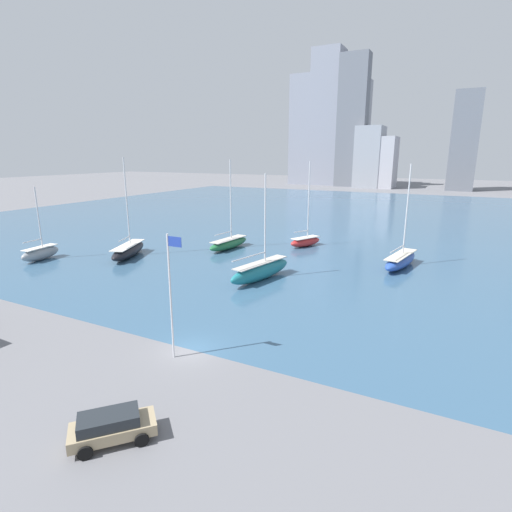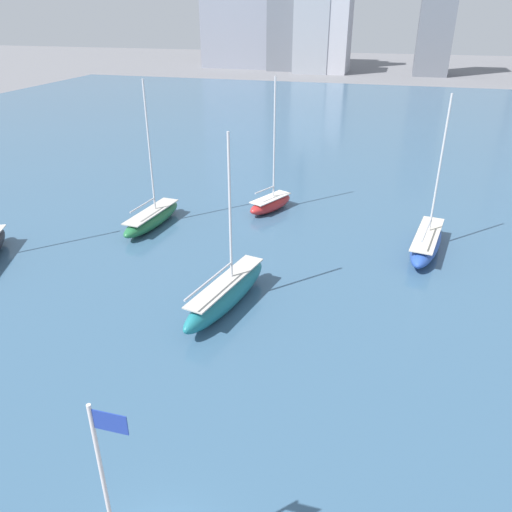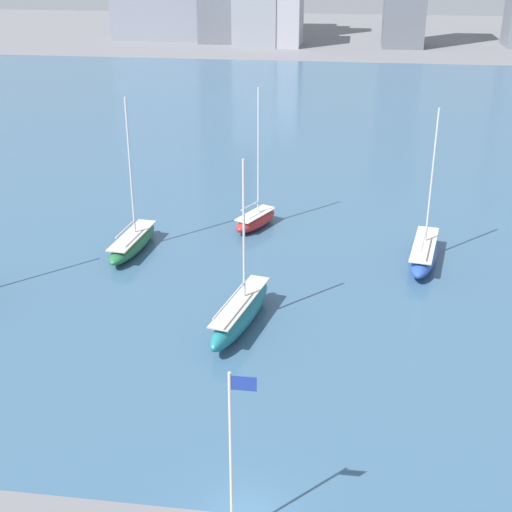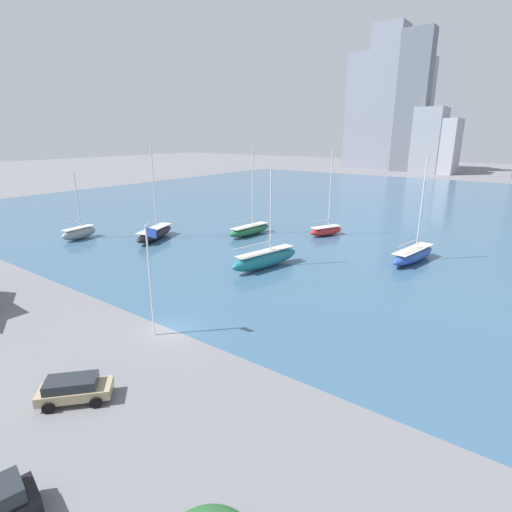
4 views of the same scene
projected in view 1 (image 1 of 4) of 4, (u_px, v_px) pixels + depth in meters
name	position (u px, v px, depth m)	size (l,w,h in m)	color
ground_plane	(191.00, 350.00, 30.50)	(500.00, 500.00, 0.00)	slate
harbor_water	(374.00, 220.00, 90.85)	(180.00, 140.00, 0.00)	#385B7A
flag_pole	(171.00, 292.00, 28.12)	(1.24, 0.14, 9.27)	silver
distant_city_skyline	(446.00, 131.00, 168.48)	(161.78, 24.17, 64.16)	gray
sailboat_gray	(40.00, 253.00, 56.39)	(2.47, 6.24, 10.23)	gray
sailboat_blue	(401.00, 260.00, 52.67)	(3.90, 10.27, 13.39)	#284CA8
sailboat_red	(305.00, 241.00, 64.78)	(4.40, 6.46, 13.55)	#B72828
sailboat_black	(128.00, 250.00, 58.07)	(5.88, 10.18, 14.15)	black
sailboat_teal	(261.00, 270.00, 47.35)	(4.01, 10.62, 12.44)	#1E757F
sailboat_green	(229.00, 243.00, 63.12)	(3.03, 9.43, 13.77)	#236B3D
parked_wagon_tan	(112.00, 426.00, 20.60)	(4.24, 4.40, 1.59)	tan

